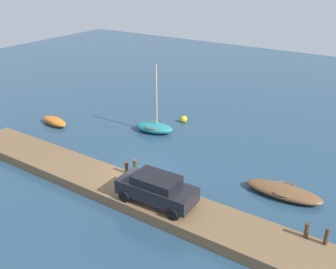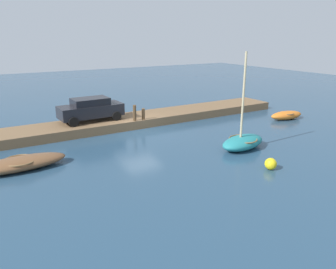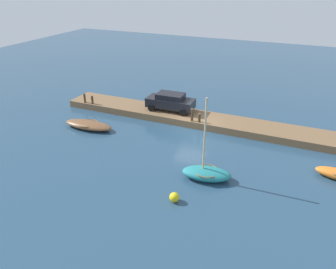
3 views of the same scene
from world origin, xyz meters
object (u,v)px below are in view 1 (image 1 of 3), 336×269
mooring_post_mid_east (307,231)px  mooring_post_east (326,237)px  dinghy_orange (54,121)px  marker_buoy (184,119)px  rowboat_teal (154,127)px  mooring_post_west (127,167)px  mooring_post_mid_west (135,168)px  parked_car (157,189)px  rowboat_brown (284,191)px

mooring_post_mid_east → mooring_post_east: bearing=0.0°
dinghy_orange → marker_buoy: 10.76m
rowboat_teal → marker_buoy: 3.13m
rowboat_teal → mooring_post_west: (2.85, -6.93, 0.55)m
mooring_post_west → mooring_post_mid_east: 10.68m
mooring_post_west → mooring_post_mid_west: size_ratio=0.71×
parked_car → marker_buoy: parked_car is taller
mooring_post_mid_east → marker_buoy: 16.01m
dinghy_orange → mooring_post_mid_west: bearing=-10.4°
marker_buoy → mooring_post_east: bearing=-36.4°
rowboat_teal → mooring_post_west: bearing=-78.2°
dinghy_orange → marker_buoy: (8.68, 6.35, -0.04)m
rowboat_teal → mooring_post_east: size_ratio=6.28×
mooring_post_east → mooring_post_west: bearing=180.0°
dinghy_orange → mooring_post_west: size_ratio=3.84×
mooring_post_west → mooring_post_east: bearing=0.0°
mooring_post_east → parked_car: size_ratio=0.20×
dinghy_orange → mooring_post_mid_east: 21.55m
mooring_post_mid_west → mooring_post_east: mooring_post_mid_west is taller
mooring_post_east → rowboat_teal: bearing=154.3°
mooring_post_west → mooring_post_mid_east: bearing=0.0°
rowboat_brown → marker_buoy: (-10.43, 6.22, -0.03)m
rowboat_brown → mooring_post_west: 9.33m
mooring_post_west → mooring_post_mid_west: bearing=0.0°
parked_car → marker_buoy: (-5.14, 11.37, -1.15)m
mooring_post_west → mooring_post_east: (11.54, 0.00, 0.05)m
dinghy_orange → mooring_post_east: 22.41m
rowboat_brown → mooring_post_west: bearing=-158.8°
dinghy_orange → mooring_post_west: 11.17m
rowboat_teal → mooring_post_mid_west: bearing=-73.7°
mooring_post_mid_east → mooring_post_mid_west: bearing=180.0°
rowboat_brown → parked_car: size_ratio=1.02×
mooring_post_west → rowboat_teal: bearing=112.4°
mooring_post_mid_west → parked_car: bearing=-29.6°
mooring_post_west → mooring_post_east: 11.54m
mooring_post_mid_east → rowboat_teal: bearing=152.9°
rowboat_brown → mooring_post_mid_west: bearing=-157.1°
dinghy_orange → mooring_post_mid_west: (11.23, -3.55, 0.82)m
rowboat_brown → parked_car: bearing=-137.8°
rowboat_teal → mooring_post_east: (14.40, -6.93, 0.60)m
mooring_post_east → marker_buoy: 16.70m
rowboat_brown → mooring_post_mid_east: bearing=-62.0°
rowboat_teal → mooring_post_mid_east: bearing=-37.6°
rowboat_brown → dinghy_orange: bearing=178.3°
parked_car → mooring_post_west: bearing=153.7°
mooring_post_mid_west → marker_buoy: bearing=104.4°
mooring_post_mid_west → mooring_post_east: size_ratio=1.25×
mooring_post_west → mooring_post_east: size_ratio=0.88×
mooring_post_east → marker_buoy: mooring_post_east is taller
dinghy_orange → mooring_post_mid_west: mooring_post_mid_west is taller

